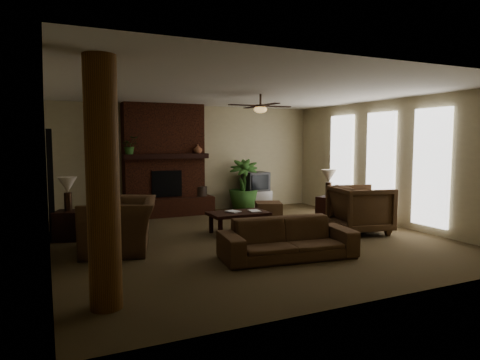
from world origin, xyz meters
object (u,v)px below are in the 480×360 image
coffee_table (238,215)px  lamp_right (329,178)px  sofa (288,232)px  side_table_left (69,225)px  armchair_left (120,216)px  ottoman (268,210)px  log_column (103,185)px  armchair_right (361,207)px  side_table_right (330,208)px  floor_plant (243,196)px  floor_vase (200,197)px  tv_stand (255,200)px  lamp_left (68,187)px

coffee_table → lamp_right: lamp_right is taller
sofa → side_table_left: (-3.12, 2.83, -0.15)m
armchair_left → ottoman: 4.08m
log_column → armchair_right: 5.65m
log_column → side_table_right: bearing=31.0°
ottoman → floor_plant: 1.36m
lamp_right → log_column: bearing=-148.7°
coffee_table → floor_vase: 2.58m
sofa → tv_stand: (1.75, 4.64, -0.17)m
floor_plant → lamp_left: size_ratio=2.13×
lamp_left → lamp_right: 5.74m
coffee_table → armchair_left: bearing=-169.7°
floor_plant → side_table_left: bearing=-159.3°
log_column → armchair_left: 2.68m
log_column → sofa: bearing=17.4°
log_column → lamp_left: log_column is taller
lamp_left → ottoman: bearing=3.9°
side_table_right → floor_plant: bearing=122.3°
log_column → floor_vase: (3.07, 5.52, -0.97)m
coffee_table → floor_vase: size_ratio=1.56×
floor_plant → lamp_right: 2.51m
armchair_left → side_table_left: 1.49m
side_table_left → lamp_right: (5.72, -0.39, 0.73)m
coffee_table → floor_vase: floor_vase is taller
side_table_right → lamp_right: (-0.05, 0.00, 0.73)m
armchair_left → lamp_left: lamp_left is taller
coffee_table → floor_plant: bearing=62.7°
log_column → armchair_right: (5.25, 1.90, -0.87)m
floor_plant → floor_vase: bearing=175.9°
lamp_left → side_table_right: 5.84m
tv_stand → lamp_right: bearing=-66.0°
armchair_right → side_table_left: armchair_right is taller
tv_stand → lamp_right: (0.85, -2.20, 0.75)m
floor_vase → floor_plant: bearing=-4.1°
log_column → side_table_right: (5.57, 3.35, -1.12)m
ottoman → floor_vase: size_ratio=0.78×
sofa → lamp_right: (2.60, 2.44, 0.58)m
ottoman → lamp_left: size_ratio=0.92×
log_column → sofa: log_column is taller
armchair_left → floor_plant: armchair_left is taller
coffee_table → side_table_right: side_table_right is taller
log_column → side_table_right: size_ratio=5.09×
floor_vase → lamp_right: size_ratio=1.18×
floor_vase → lamp_left: lamp_left is taller
log_column → coffee_table: 4.30m
coffee_table → lamp_right: (2.54, 0.42, 0.63)m
log_column → floor_vase: bearing=60.9°
coffee_table → lamp_left: 3.34m
armchair_right → lamp_left: (-5.45, 1.88, 0.47)m
armchair_left → coffee_table: 2.47m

